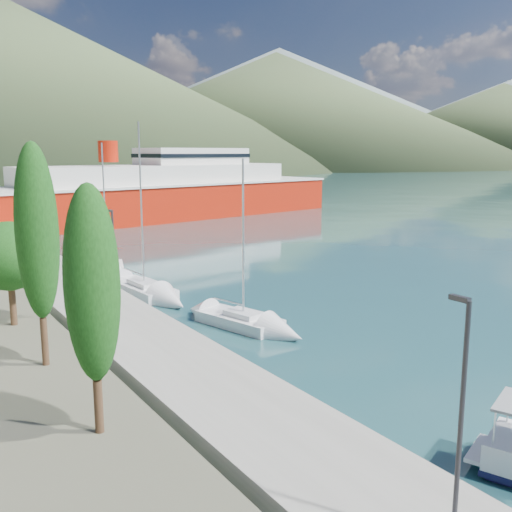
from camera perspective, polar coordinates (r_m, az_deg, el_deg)
quay at (r=44.14m, az=-18.66°, el=-2.77°), size 5.00×88.00×0.80m
hills_far at (r=657.38m, az=-19.95°, el=15.65°), size 1480.00×900.00×180.00m
hills_near at (r=407.57m, az=-16.98°, el=15.44°), size 1010.00×520.00×115.00m
lamp_posts at (r=32.52m, az=-13.79°, el=-0.44°), size 0.15×45.44×6.06m
sailboat_near at (r=32.31m, az=0.60°, el=-7.15°), size 3.94×7.62×10.50m
sailboat_mid at (r=39.74m, az=-9.93°, el=-3.92°), size 3.19×9.18×12.95m
sailboat_far at (r=46.50m, az=-14.57°, el=-2.00°), size 4.89×8.38×11.73m
ferry at (r=88.42m, az=-9.42°, el=6.14°), size 62.71×23.46×12.19m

